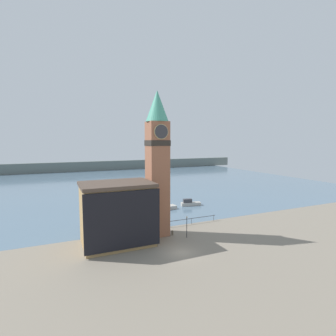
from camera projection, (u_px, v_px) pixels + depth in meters
The scene contains 10 objects.
ground_plane at pixel (181, 253), 37.11m from camera, with size 160.00×160.00×0.00m, color gray.
water at pixel (98, 182), 101.74m from camera, with size 160.00×120.00×0.00m.
far_shoreline at pixel (86, 166), 137.82m from camera, with size 180.00×3.00×5.00m.
pier_railing at pixel (191, 219), 50.03m from camera, with size 10.75×0.08×1.09m.
clock_tower at pixel (157, 160), 43.19m from camera, with size 3.71×3.71×23.96m.
pier_building at pixel (117, 213), 39.99m from camera, with size 10.83×7.88×9.54m.
boat_near at pixel (161, 207), 60.13m from camera, with size 6.73×2.44×1.65m.
boat_far at pixel (190, 203), 64.19m from camera, with size 5.02×2.45×1.69m.
mooring_bollard_near at pixel (172, 233), 44.04m from camera, with size 0.35×0.35×0.85m.
lamp_post at pixel (187, 223), 42.67m from camera, with size 0.32×0.32×3.62m.
Camera 1 is at (-16.26, -31.81, 15.81)m, focal length 28.00 mm.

